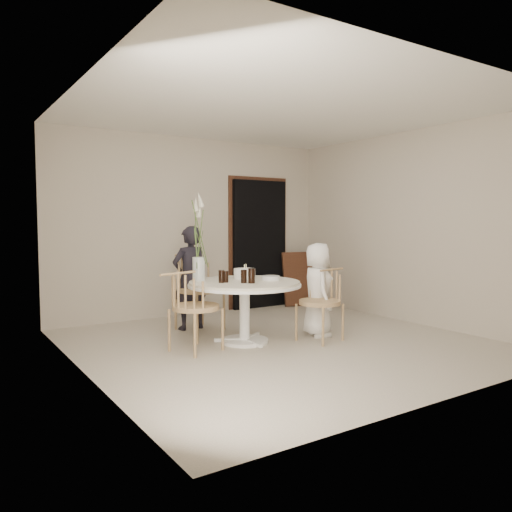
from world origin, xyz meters
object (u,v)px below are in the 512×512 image
chair_left (187,300)px  flower_vase (199,249)px  table (245,291)px  chair_far (193,281)px  girl (190,278)px  birthday_cake (244,274)px  chair_right (326,294)px  boy (318,289)px

chair_left → flower_vase: size_ratio=0.86×
table → chair_far: (-0.15, 1.06, 0.02)m
table → girl: 1.05m
chair_far → birthday_cake: bearing=-84.1°
table → chair_right: 1.00m
chair_left → flower_vase: bearing=-56.3°
boy → birthday_cake: size_ratio=4.43×
boy → flower_vase: flower_vase is taller
girl → chair_far: bearing=-154.5°
boy → flower_vase: 1.57m
chair_right → birthday_cake: (-0.79, 0.59, 0.24)m
chair_left → girl: girl is taller
chair_far → birthday_cake: 0.91m
chair_right → chair_left: bearing=-113.5°
table → boy: 0.97m
table → chair_far: bearing=98.0°
chair_far → birthday_cake: size_ratio=3.74×
chair_right → table: bearing=-125.6°
flower_vase → chair_left: bearing=-130.1°
table → chair_left: bearing=-175.3°
birthday_cake → flower_vase: (-0.54, 0.16, 0.31)m
birthday_cake → boy: bearing=-25.8°
chair_far → chair_left: chair_far is taller
chair_left → girl: (0.56, 1.09, 0.10)m
table → chair_right: (0.92, -0.39, -0.06)m
chair_left → boy: (1.73, -0.13, -0.00)m
chair_left → birthday_cake: size_ratio=3.44×
chair_left → girl: size_ratio=0.66×
chair_left → birthday_cake: bearing=-89.7°
boy → birthday_cake: 0.94m
table → birthday_cake: size_ratio=5.07×
chair_far → chair_left: size_ratio=1.09×
table → flower_vase: bearing=138.6°
chair_right → flower_vase: (-1.33, 0.76, 0.54)m
boy → chair_right: bearing=-167.5°
chair_right → chair_left: (-1.69, 0.33, 0.03)m
table → chair_far: size_ratio=1.35×
table → chair_right: bearing=-23.1°
chair_right → boy: bearing=157.1°
girl → birthday_cake: girl is taller
chair_left → girl: 1.23m
table → girl: (-0.21, 1.02, 0.07)m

